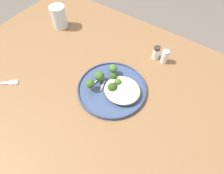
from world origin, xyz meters
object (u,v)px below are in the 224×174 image
seared_scallop_center_golden (127,82)px  broccoli_floret_near_rim (113,77)px  seared_scallop_left_edge (119,93)px  broccoli_floret_small_sprig (99,76)px  broccoli_floret_front_edge (113,69)px  pepper_shaker (156,53)px  seared_scallop_on_noodles (130,95)px  seared_scallop_right_edge (135,92)px  seared_scallop_half_hidden (116,97)px  water_glass (59,18)px  seared_scallop_rear_pale (125,87)px  broccoli_floret_right_tilted (113,87)px  salt_shaker (165,57)px  broccoli_floret_left_leaning (90,84)px  dinner_plate (112,89)px  broccoli_floret_rear_charred (118,83)px  seared_scallop_tilted_round (119,82)px

seared_scallop_center_golden → broccoli_floret_near_rim: size_ratio=0.71×
seared_scallop_left_edge → broccoli_floret_small_sprig: size_ratio=0.49×
broccoli_floret_front_edge → pepper_shaker: size_ratio=0.82×
seared_scallop_on_noodles → seared_scallop_right_edge: bearing=-108.5°
seared_scallop_half_hidden → seared_scallop_right_edge: same height
seared_scallop_half_hidden → water_glass: 0.56m
seared_scallop_rear_pale → water_glass: water_glass is taller
broccoli_floret_right_tilted → salt_shaker: (-0.09, -0.28, -0.01)m
broccoli_floret_left_leaning → water_glass: 0.47m
broccoli_floret_right_tilted → broccoli_floret_small_sprig: bearing=-9.7°
dinner_plate → seared_scallop_center_golden: 0.07m
broccoli_floret_near_rim → pepper_shaker: bearing=-108.2°
seared_scallop_on_noodles → broccoli_floret_rear_charred: 0.07m
seared_scallop_left_edge → broccoli_floret_rear_charred: (0.02, -0.03, 0.02)m
seared_scallop_center_golden → water_glass: water_glass is taller
seared_scallop_right_edge → seared_scallop_left_edge: bearing=42.0°
seared_scallop_on_noodles → seared_scallop_right_edge: (-0.01, -0.03, -0.00)m
seared_scallop_right_edge → salt_shaker: (-0.02, -0.24, 0.01)m
seared_scallop_left_edge → water_glass: size_ratio=0.23×
broccoli_floret_left_leaning → seared_scallop_on_noodles: bearing=-157.5°
broccoli_floret_left_leaning → seared_scallop_right_edge: bearing=-151.1°
seared_scallop_right_edge → water_glass: (0.56, -0.16, 0.03)m
seared_scallop_on_noodles → broccoli_floret_near_rim: size_ratio=0.59×
seared_scallop_right_edge → seared_scallop_rear_pale: bearing=2.5°
seared_scallop_center_golden → broccoli_floret_small_sprig: (0.10, 0.05, 0.02)m
seared_scallop_left_edge → seared_scallop_tilted_round: bearing=-56.7°
dinner_plate → broccoli_floret_near_rim: bearing=-64.2°
dinner_plate → seared_scallop_rear_pale: (-0.05, -0.03, 0.01)m
broccoli_floret_rear_charred → seared_scallop_right_edge: bearing=-167.3°
broccoli_floret_rear_charred → seared_scallop_tilted_round: bearing=-69.4°
seared_scallop_center_golden → broccoli_floret_front_edge: (0.08, -0.01, 0.02)m
broccoli_floret_front_edge → broccoli_floret_near_rim: bearing=127.2°
broccoli_floret_right_tilted → salt_shaker: bearing=-108.1°
seared_scallop_half_hidden → broccoli_floret_rear_charred: size_ratio=0.51×
seared_scallop_tilted_round → water_glass: 0.51m
broccoli_floret_rear_charred → broccoli_floret_left_leaning: (0.09, 0.07, 0.00)m
broccoli_floret_left_leaning → water_glass: bearing=-31.2°
broccoli_floret_right_tilted → broccoli_floret_front_edge: bearing=-55.6°
seared_scallop_tilted_round → broccoli_floret_front_edge: (0.05, -0.03, 0.02)m
seared_scallop_left_edge → broccoli_floret_left_leaning: size_ratio=0.47×
seared_scallop_rear_pale → broccoli_floret_front_edge: 0.10m
seared_scallop_tilted_round → seared_scallop_right_edge: bearing=178.3°
seared_scallop_tilted_round → pepper_shaker: bearing=-102.5°
broccoli_floret_front_edge → broccoli_floret_small_sprig: (0.02, 0.07, -0.00)m
seared_scallop_center_golden → broccoli_floret_left_leaning: bearing=46.2°
water_glass → broccoli_floret_near_rim: bearing=161.2°
seared_scallop_on_noodles → broccoli_floret_front_edge: broccoli_floret_front_edge is taller
seared_scallop_left_edge → broccoli_floret_near_rim: size_ratio=0.57×
broccoli_floret_near_rim → water_glass: bearing=-18.8°
seared_scallop_on_noodles → seared_scallop_right_edge: seared_scallop_on_noodles is taller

